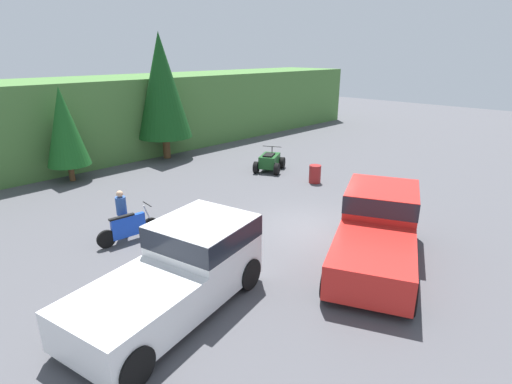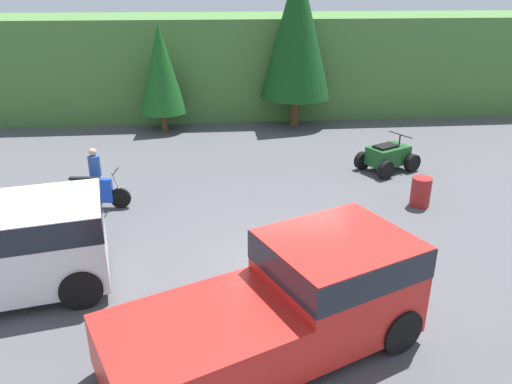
# 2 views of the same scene
# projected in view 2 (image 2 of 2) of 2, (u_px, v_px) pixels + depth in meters

# --- Properties ---
(ground_plane) EXTENTS (80.00, 80.00, 0.00)m
(ground_plane) POSITION_uv_depth(u_px,v_px,m) (282.00, 266.00, 11.76)
(ground_plane) COLOR #4C4C51
(hillside_backdrop) EXTENTS (44.00, 6.00, 4.65)m
(hillside_backdrop) POSITION_uv_depth(u_px,v_px,m) (239.00, 63.00, 25.52)
(hillside_backdrop) COLOR #477538
(hillside_backdrop) RESTS_ON ground_plane
(tree_left) EXTENTS (2.03, 2.03, 4.61)m
(tree_left) POSITION_uv_depth(u_px,v_px,m) (161.00, 69.00, 21.39)
(tree_left) COLOR brown
(tree_left) RESTS_ON ground_plane
(tree_mid_left) EXTENTS (3.17, 3.17, 7.21)m
(tree_mid_left) POSITION_uv_depth(u_px,v_px,m) (297.00, 30.00, 21.71)
(tree_mid_left) COLOR brown
(tree_mid_left) RESTS_ON ground_plane
(pickup_truck_red) EXTENTS (5.97, 4.26, 1.99)m
(pickup_truck_red) POSITION_uv_depth(u_px,v_px,m) (293.00, 298.00, 8.78)
(pickup_truck_red) COLOR red
(pickup_truck_red) RESTS_ON ground_plane
(pickup_truck_second) EXTENTS (5.48, 3.25, 1.99)m
(pickup_truck_second) POSITION_uv_depth(u_px,v_px,m) (4.00, 249.00, 10.40)
(pickup_truck_second) COLOR white
(pickup_truck_second) RESTS_ON ground_plane
(dirt_bike) EXTENTS (2.20, 0.60, 1.17)m
(dirt_bike) POSITION_uv_depth(u_px,v_px,m) (93.00, 193.00, 14.61)
(dirt_bike) COLOR black
(dirt_bike) RESTS_ON ground_plane
(quad_atv) EXTENTS (2.33, 2.09, 1.24)m
(quad_atv) POSITION_uv_depth(u_px,v_px,m) (388.00, 157.00, 17.54)
(quad_atv) COLOR black
(quad_atv) RESTS_ON ground_plane
(rider_person) EXTENTS (0.36, 0.37, 1.69)m
(rider_person) POSITION_uv_depth(u_px,v_px,m) (96.00, 173.00, 14.85)
(rider_person) COLOR black
(rider_person) RESTS_ON ground_plane
(steel_barrel) EXTENTS (0.58, 0.58, 0.88)m
(steel_barrel) POSITION_uv_depth(u_px,v_px,m) (421.00, 192.00, 14.78)
(steel_barrel) COLOR maroon
(steel_barrel) RESTS_ON ground_plane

